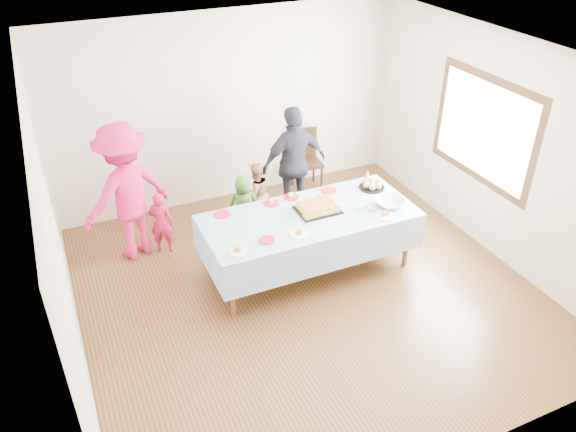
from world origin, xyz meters
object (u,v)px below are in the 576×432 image
object	(u,v)px
party_table	(309,219)
adult_left	(127,193)
birthday_cake	(318,208)
dining_chair	(306,156)

from	to	relation	value
party_table	adult_left	world-z (taller)	adult_left
party_table	birthday_cake	distance (m)	0.17
birthday_cake	adult_left	size ratio (longest dim) A/B	0.28
dining_chair	adult_left	bearing A→B (deg)	-159.22
party_table	birthday_cake	world-z (taller)	birthday_cake
dining_chair	birthday_cake	bearing A→B (deg)	-105.98
adult_left	birthday_cake	bearing A→B (deg)	128.67
dining_chair	adult_left	xyz separation A→B (m)	(-2.75, -0.73, 0.37)
birthday_cake	dining_chair	xyz separation A→B (m)	(0.76, 1.89, -0.31)
birthday_cake	party_table	bearing A→B (deg)	-159.72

